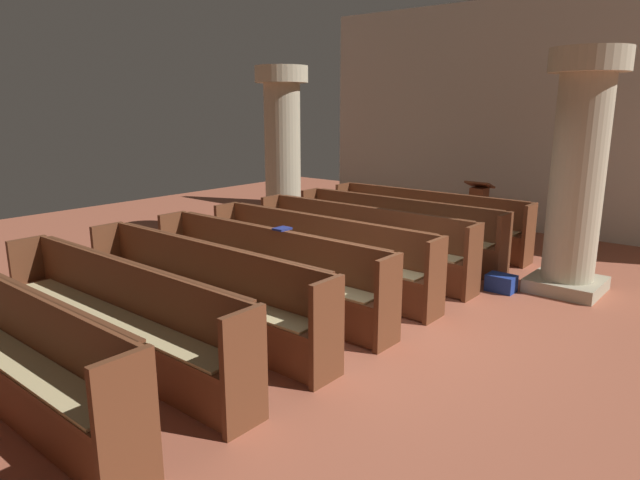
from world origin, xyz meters
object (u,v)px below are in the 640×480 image
at_px(pillar_far_side, 283,149).
at_px(lectern, 478,214).
at_px(pew_row_2, 360,239).
at_px(kneeler_box_blue, 501,283).
at_px(pew_row_1, 396,228).
at_px(hymn_book, 282,229).
at_px(pew_row_4, 265,268).
at_px(pew_row_0, 426,219).
at_px(pew_row_6, 118,313).
at_px(pew_row_7, 9,346).
at_px(pillar_aisle_side, 578,170).
at_px(pew_row_3, 317,252).
at_px(pew_row_5, 200,287).

distance_m(pillar_far_side, lectern, 3.92).
xyz_separation_m(pew_row_2, pillar_far_side, (-2.63, 1.11, 1.14)).
bearing_deg(kneeler_box_blue, pew_row_1, 166.30).
bearing_deg(lectern, hymn_book, -92.42).
bearing_deg(pillar_far_side, hymn_book, -46.66).
bearing_deg(pew_row_4, pew_row_2, 90.00).
height_order(pew_row_0, pew_row_1, same).
xyz_separation_m(pew_row_6, kneeler_box_blue, (2.01, 4.50, -0.40)).
height_order(pew_row_7, pillar_aisle_side, pillar_aisle_side).
relative_size(pew_row_0, pew_row_7, 1.00).
height_order(pew_row_1, pew_row_3, same).
relative_size(pew_row_0, pillar_aisle_side, 1.17).
xyz_separation_m(pew_row_1, lectern, (0.35, 2.36, -0.07)).
bearing_deg(pillar_aisle_side, pew_row_3, -141.88).
bearing_deg(pew_row_4, lectern, 86.29).
xyz_separation_m(pew_row_5, pillar_far_side, (-2.63, 4.11, 1.14)).
height_order(pew_row_5, lectern, lectern).
distance_m(pew_row_2, kneeler_box_blue, 2.11).
bearing_deg(pew_row_0, pew_row_2, -90.00).
height_order(pew_row_3, pew_row_5, same).
relative_size(pew_row_5, pillar_far_side, 1.17).
xyz_separation_m(pew_row_1, pillar_far_side, (-2.63, 0.11, 1.14)).
relative_size(pew_row_4, pew_row_7, 1.00).
relative_size(pew_row_1, hymn_book, 18.68).
height_order(pew_row_2, pew_row_7, same).
height_order(pew_row_6, lectern, lectern).
xyz_separation_m(pew_row_1, pew_row_7, (0.00, -5.99, 0.00)).
relative_size(pew_row_2, pillar_far_side, 1.17).
distance_m(lectern, kneeler_box_blue, 3.32).
xyz_separation_m(pew_row_2, pew_row_6, (0.00, -4.00, 0.00)).
height_order(pew_row_1, pillar_aisle_side, pillar_aisle_side).
bearing_deg(hymn_book, pew_row_7, -92.32).
bearing_deg(pew_row_4, pew_row_0, 90.00).
bearing_deg(pew_row_2, pew_row_6, -90.00).
height_order(pew_row_2, pew_row_6, same).
height_order(pew_row_1, pew_row_5, same).
height_order(pew_row_1, hymn_book, hymn_book).
distance_m(pew_row_3, lectern, 4.38).
height_order(pew_row_4, kneeler_box_blue, pew_row_4).
distance_m(pew_row_3, pew_row_4, 1.00).
bearing_deg(pew_row_5, pew_row_7, -90.00).
bearing_deg(pillar_aisle_side, pew_row_2, -157.61).
relative_size(pew_row_3, pew_row_5, 1.00).
xyz_separation_m(pew_row_1, hymn_book, (0.13, -2.81, 0.48)).
distance_m(pew_row_2, pew_row_7, 4.99).
bearing_deg(pew_row_0, pew_row_4, -90.00).
xyz_separation_m(pillar_aisle_side, lectern, (-2.33, 2.26, -1.20)).
bearing_deg(kneeler_box_blue, lectern, 120.24).
distance_m(pew_row_3, pillar_far_side, 3.56).
height_order(pew_row_1, pew_row_2, same).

